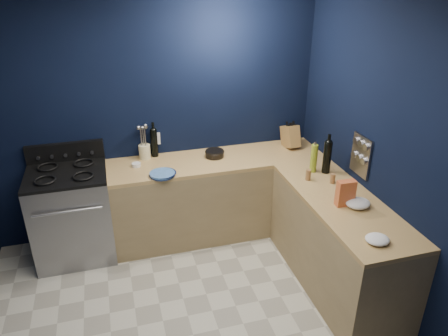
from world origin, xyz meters
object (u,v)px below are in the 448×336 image
object	(u,v)px
knife_block	(290,136)
crouton_bag	(346,193)
utensil_crock	(145,152)
gas_range	(73,216)
plate_stack	(162,174)

from	to	relation	value
knife_block	crouton_bag	size ratio (longest dim) A/B	1.05
utensil_crock	crouton_bag	distance (m)	2.11
gas_range	knife_block	world-z (taller)	knife_block
gas_range	plate_stack	bearing A→B (deg)	-13.62
knife_block	gas_range	bearing A→B (deg)	177.80
gas_range	knife_block	xyz separation A→B (m)	(2.41, 0.12, 0.56)
crouton_bag	utensil_crock	bearing A→B (deg)	138.35
gas_range	crouton_bag	xyz separation A→B (m)	(2.33, -1.21, 0.56)
gas_range	plate_stack	size ratio (longest dim) A/B	3.70
gas_range	crouton_bag	bearing A→B (deg)	-27.36
gas_range	crouton_bag	size ratio (longest dim) A/B	3.99
plate_stack	crouton_bag	bearing A→B (deg)	-34.72
gas_range	utensil_crock	bearing A→B (deg)	17.04
plate_stack	knife_block	bearing A→B (deg)	12.72
utensil_crock	knife_block	world-z (taller)	knife_block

